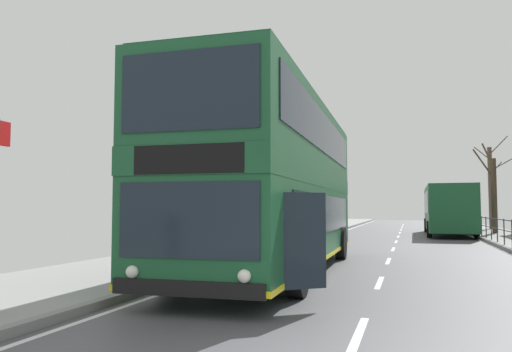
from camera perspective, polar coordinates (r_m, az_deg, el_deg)
name	(u,v)px	position (r m, az deg, el deg)	size (l,w,h in m)	color
double_decker_bus_main	(276,184)	(13.10, 2.29, -0.90)	(3.50, 11.61, 4.38)	#19512D
background_bus_far_lane	(448,209)	(33.63, 21.01, -3.49)	(2.78, 10.73, 3.00)	#19512D
bare_tree_far_00	(491,185)	(42.08, 25.15, -0.97)	(2.34, 2.59, 7.07)	brown
bare_tree_far_01	(493,191)	(34.47, 25.41, -1.52)	(1.50, 1.74, 5.71)	#4C3D2D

